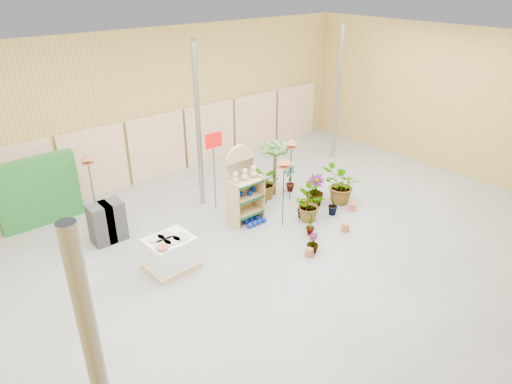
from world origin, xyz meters
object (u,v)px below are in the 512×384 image
at_px(pallet_stack, 170,253).
at_px(bird_table_front, 284,163).
at_px(potted_plant_2, 307,204).
at_px(display_shelf, 242,187).

bearing_deg(pallet_stack, bird_table_front, -6.28).
distance_m(pallet_stack, potted_plant_2, 3.87).
relative_size(bird_table_front, potted_plant_2, 2.07).
bearing_deg(pallet_stack, display_shelf, 12.75).
bearing_deg(bird_table_front, potted_plant_2, -14.36).
bearing_deg(potted_plant_2, bird_table_front, 165.64).
distance_m(display_shelf, bird_table_front, 1.35).
relative_size(display_shelf, bird_table_front, 1.09).
height_order(display_shelf, bird_table_front, display_shelf).
relative_size(display_shelf, potted_plant_2, 2.26).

